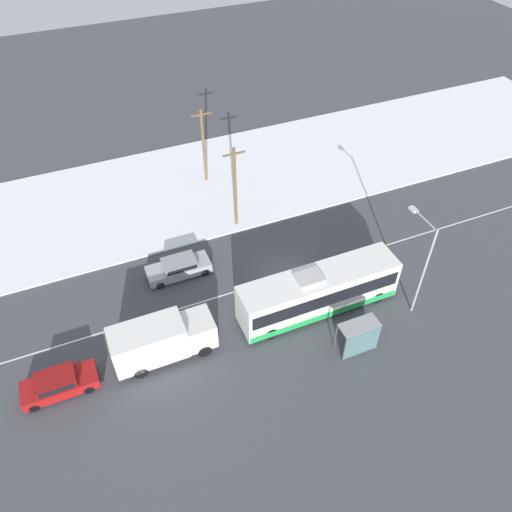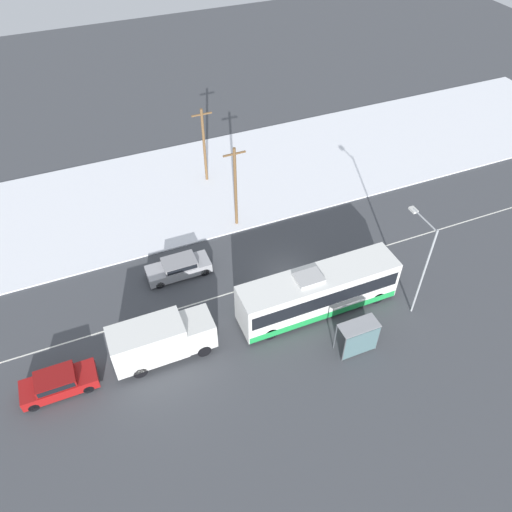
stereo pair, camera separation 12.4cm
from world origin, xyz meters
TOP-DOWN VIEW (x-y plane):
  - ground_plane at (0.00, 0.00)m, footprint 120.00×120.00m
  - snow_lot at (0.00, 13.52)m, footprint 80.00×14.76m
  - lane_marking_center at (0.00, 0.00)m, footprint 60.00×0.12m
  - city_bus at (0.55, -3.67)m, footprint 11.26×2.57m
  - box_truck at (-10.43, -3.40)m, footprint 6.49×2.30m
  - sedan_car at (-7.40, 3.26)m, footprint 4.73×1.80m
  - parked_car_near_truck at (-16.87, -3.50)m, footprint 4.47×1.80m
  - pedestrian_at_stop at (1.38, -6.77)m, footprint 0.66×0.29m
  - bus_shelter at (1.27, -7.96)m, footprint 2.56×1.20m
  - streetlamp at (6.63, -5.90)m, footprint 0.36×2.76m
  - utility_pole_roadside at (-1.33, 7.11)m, footprint 1.80×0.24m
  - utility_pole_snowlot at (-1.62, 14.12)m, footprint 1.80×0.24m

SIDE VIEW (x-z plane):
  - ground_plane at x=0.00m, z-range 0.00..0.00m
  - lane_marking_center at x=0.00m, z-range 0.00..0.00m
  - snow_lot at x=0.00m, z-range 0.00..0.12m
  - sedan_car at x=-7.40m, z-range 0.07..1.49m
  - parked_car_near_truck at x=-16.87m, z-range 0.07..1.54m
  - pedestrian_at_stop at x=1.38m, z-range 0.21..2.04m
  - box_truck at x=-10.43m, z-range 0.15..3.17m
  - bus_shelter at x=1.27m, z-range 0.47..2.87m
  - city_bus at x=0.55m, z-range -0.04..3.51m
  - utility_pole_snowlot at x=-1.62m, z-range 0.18..7.36m
  - utility_pole_roadside at x=-1.33m, z-range 0.18..7.51m
  - streetlamp at x=6.63m, z-range 1.00..8.49m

